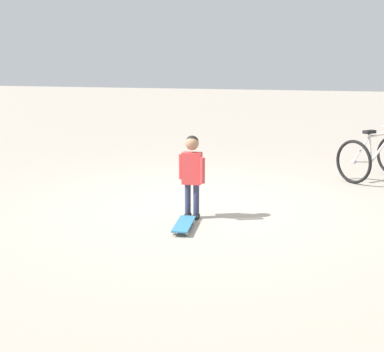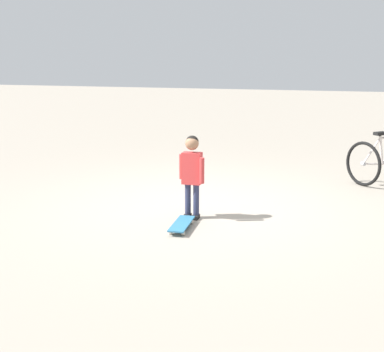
# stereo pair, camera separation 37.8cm
# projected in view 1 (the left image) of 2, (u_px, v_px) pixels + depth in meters

# --- Properties ---
(ground_plane) EXTENTS (50.00, 50.00, 0.00)m
(ground_plane) POSITION_uv_depth(u_px,v_px,m) (200.00, 206.00, 7.15)
(ground_plane) COLOR #9E9384
(child_person) EXTENTS (0.37, 0.22, 1.06)m
(child_person) POSITION_uv_depth(u_px,v_px,m) (192.00, 168.00, 6.47)
(child_person) COLOR #2D3351
(child_person) RESTS_ON ground
(skateboard) EXTENTS (0.23, 0.63, 0.07)m
(skateboard) POSITION_uv_depth(u_px,v_px,m) (184.00, 224.00, 6.18)
(skateboard) COLOR teal
(skateboard) RESTS_ON ground
(bicycle_near) EXTENTS (1.26, 1.26, 0.85)m
(bicycle_near) POSITION_uv_depth(u_px,v_px,m) (375.00, 157.00, 8.60)
(bicycle_near) COLOR black
(bicycle_near) RESTS_ON ground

